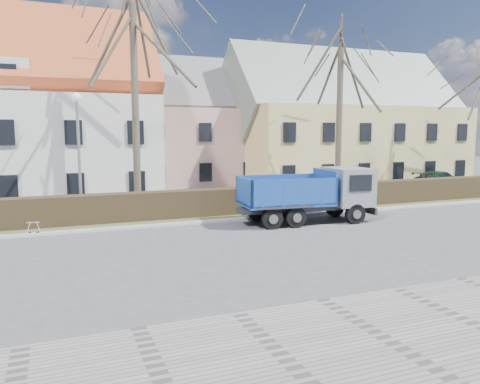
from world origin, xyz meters
name	(u,v)px	position (x,y,z in m)	size (l,w,h in m)	color
ground	(234,247)	(0.00, 0.00, 0.00)	(120.00, 120.00, 0.00)	#47474A
sidewalk_near	(390,344)	(0.00, -8.50, 0.04)	(80.00, 5.00, 0.08)	gray
curb_far	(197,222)	(0.00, 4.60, 0.06)	(80.00, 0.30, 0.12)	#AFADA9
grass_strip	(188,217)	(0.00, 6.20, 0.05)	(80.00, 3.00, 0.10)	#434A29
hedge	(189,205)	(0.00, 6.00, 0.65)	(60.00, 0.90, 1.30)	black
building_pink	(190,133)	(4.00, 20.00, 4.00)	(10.80, 8.80, 8.00)	tan
building_yellow	(343,130)	(16.00, 17.00, 4.25)	(18.80, 10.80, 8.50)	#CEBA71
tree_1	(135,87)	(-2.00, 8.50, 6.33)	(9.20, 9.20, 12.65)	#4A4033
tree_2	(339,109)	(10.00, 8.50, 5.50)	(8.00, 8.00, 11.00)	#4A4033
dump_truck	(302,195)	(4.52, 3.07, 1.28)	(6.38, 2.37, 2.55)	navy
streetlight	(79,158)	(-4.83, 7.00, 2.97)	(0.46, 0.46, 5.94)	gray
cart_frame	(28,228)	(-6.99, 4.65, 0.32)	(0.69, 0.40, 0.63)	silver
parked_car_b	(439,180)	(19.93, 10.46, 0.67)	(1.87, 4.59, 1.33)	black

